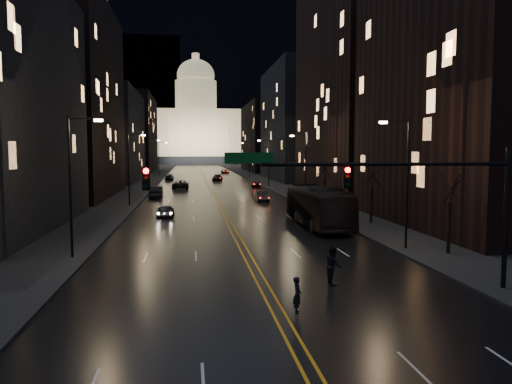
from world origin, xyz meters
name	(u,v)px	position (x,y,z in m)	size (l,w,h in m)	color
ground	(271,300)	(0.00, 0.00, 0.00)	(900.00, 900.00, 0.00)	black
road	(202,173)	(0.00, 130.00, 0.01)	(20.00, 320.00, 0.02)	black
sidewalk_left	(155,173)	(-14.00, 130.00, 0.08)	(8.00, 320.00, 0.16)	black
sidewalk_right	(248,173)	(14.00, 130.00, 0.08)	(8.00, 320.00, 0.16)	black
center_line	(202,173)	(0.00, 130.00, 0.03)	(0.62, 320.00, 0.01)	orange
building_left_mid	(68,101)	(-21.00, 54.00, 14.00)	(12.00, 30.00, 28.00)	black
building_left_far	(110,136)	(-21.00, 92.00, 10.00)	(12.00, 34.00, 20.00)	black
building_left_dist	(134,134)	(-21.00, 140.00, 12.00)	(12.00, 40.00, 24.00)	black
building_right_near	(468,92)	(21.00, 20.00, 12.00)	(12.00, 26.00, 24.00)	black
building_right_tall	(357,68)	(21.00, 50.00, 19.00)	(12.00, 30.00, 38.00)	black
building_right_mid	(297,124)	(21.00, 92.00, 13.00)	(12.00, 34.00, 26.00)	black
building_right_dist	(265,138)	(21.00, 140.00, 11.00)	(12.00, 40.00, 22.00)	black
mountain_ridge	(244,78)	(40.00, 380.00, 65.00)	(520.00, 60.00, 130.00)	black
capitol	(196,132)	(0.00, 250.00, 17.15)	(90.00, 50.00, 58.50)	black
traffic_signal	(396,188)	(5.91, 0.00, 5.10)	(17.29, 0.45, 7.00)	black
streetlamp_right_near	(405,176)	(10.81, 10.00, 5.08)	(2.13, 0.25, 9.00)	black
streetlamp_left_near	(73,179)	(-10.81, 10.00, 5.08)	(2.13, 0.25, 9.00)	black
streetlamp_right_mid	(304,164)	(10.81, 40.00, 5.08)	(2.13, 0.25, 9.00)	black
streetlamp_left_mid	(130,165)	(-10.81, 40.00, 5.08)	(2.13, 0.25, 9.00)	black
streetlamp_right_far	(268,160)	(10.81, 70.00, 5.08)	(2.13, 0.25, 9.00)	black
streetlamp_left_far	(150,160)	(-10.81, 70.00, 5.08)	(2.13, 0.25, 9.00)	black
streetlamp_right_dist	(249,158)	(10.81, 100.00, 5.08)	(2.13, 0.25, 9.00)	black
streetlamp_left_dist	(160,158)	(-10.81, 100.00, 5.08)	(2.13, 0.25, 9.00)	black
tree_right_near	(450,186)	(13.00, 8.00, 4.53)	(2.40, 2.40, 6.65)	black
tree_right_mid	(372,176)	(13.00, 22.00, 4.53)	(2.40, 2.40, 6.65)	black
tree_right_far	(325,169)	(13.00, 38.00, 4.53)	(2.40, 2.40, 6.65)	black
bus	(318,206)	(7.78, 21.39, 1.82)	(3.06, 13.10, 3.65)	black
oncoming_car_a	(165,211)	(-6.14, 29.21, 0.69)	(1.63, 4.06, 1.38)	black
oncoming_car_b	(156,192)	(-8.50, 50.98, 0.86)	(1.82, 5.23, 1.72)	black
oncoming_car_c	(181,184)	(-5.30, 67.56, 0.83)	(2.74, 5.95, 1.65)	black
oncoming_car_d	(169,177)	(-8.50, 96.34, 0.72)	(2.02, 4.98, 1.44)	black
receding_car_a	(262,197)	(5.86, 43.25, 0.74)	(1.57, 4.49, 1.48)	black
receding_car_b	(256,184)	(8.50, 69.68, 0.69)	(1.64, 4.07, 1.39)	black
receding_car_c	(217,178)	(2.50, 90.09, 0.75)	(2.10, 5.16, 1.50)	black
receding_car_d	(225,171)	(6.83, 127.39, 0.62)	(2.07, 4.50, 1.25)	black
pedestrian_a	(297,295)	(0.80, -2.00, 0.78)	(0.57, 0.37, 1.55)	black
pedestrian_b	(333,265)	(3.57, 2.24, 0.98)	(0.96, 0.52, 1.97)	black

